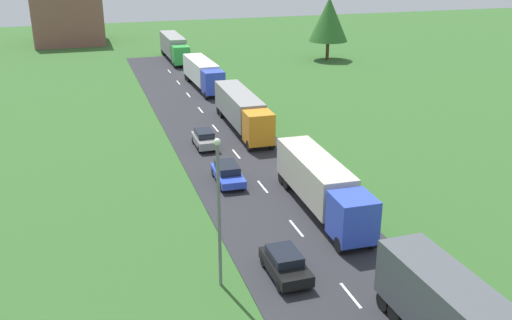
% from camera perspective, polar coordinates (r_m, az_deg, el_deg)
% --- Properties ---
extents(road, '(10.00, 140.00, 0.06)m').
position_cam_1_polar(road, '(32.37, 8.47, -12.14)').
color(road, '#2B2B30').
rests_on(road, ground).
extents(truck_second, '(2.76, 12.42, 3.49)m').
position_cam_1_polar(truck_second, '(39.41, 6.54, -2.40)').
color(truck_second, blue).
rests_on(truck_second, road).
extents(truck_third, '(2.76, 13.83, 3.52)m').
position_cam_1_polar(truck_third, '(56.74, -1.41, 5.06)').
color(truck_third, orange).
rests_on(truck_third, road).
extents(truck_fourth, '(2.81, 12.33, 3.42)m').
position_cam_1_polar(truck_fourth, '(73.94, -5.32, 8.66)').
color(truck_fourth, blue).
rests_on(truck_fourth, road).
extents(truck_fifth, '(2.53, 13.51, 3.78)m').
position_cam_1_polar(truck_fifth, '(92.94, -8.17, 11.14)').
color(truck_fifth, green).
rests_on(truck_fifth, road).
extents(car_third, '(1.92, 3.97, 1.49)m').
position_cam_1_polar(car_third, '(32.33, 2.93, -10.28)').
color(car_third, black).
rests_on(car_third, road).
extents(car_fourth, '(2.03, 4.58, 1.46)m').
position_cam_1_polar(car_fourth, '(44.39, -2.84, -1.30)').
color(car_fourth, blue).
rests_on(car_fourth, road).
extents(car_fifth, '(1.81, 3.93, 1.53)m').
position_cam_1_polar(car_fifth, '(52.21, -5.14, 2.13)').
color(car_fifth, gray).
rests_on(car_fifth, road).
extents(lamppost_second, '(0.36, 0.36, 8.46)m').
position_cam_1_polar(lamppost_second, '(29.82, -3.73, -4.67)').
color(lamppost_second, slate).
rests_on(lamppost_second, ground).
extents(tree_pine, '(6.13, 6.13, 9.70)m').
position_cam_1_polar(tree_pine, '(92.72, 7.26, 13.73)').
color(tree_pine, '#513823').
rests_on(tree_pine, ground).
extents(distant_building, '(12.17, 13.08, 8.72)m').
position_cam_1_polar(distant_building, '(114.30, -18.19, 13.22)').
color(distant_building, brown).
rests_on(distant_building, ground).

